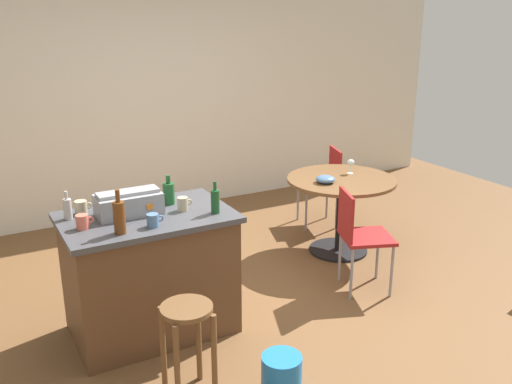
{
  "coord_description": "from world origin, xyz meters",
  "views": [
    {
      "loc": [
        -2.05,
        -3.54,
        2.26
      ],
      "look_at": [
        0.04,
        0.25,
        0.86
      ],
      "focal_mm": 39.33,
      "sensor_mm": 36.0,
      "label": 1
    }
  ],
  "objects_px": {
    "dining_table": "(341,196)",
    "cup_0": "(153,220)",
    "cup_1": "(81,207)",
    "folding_chair_far": "(359,232)",
    "toolbox": "(129,203)",
    "bottle_0": "(68,208)",
    "folding_chair_near": "(324,181)",
    "bottle_2": "(215,201)",
    "bottle_1": "(169,193)",
    "serving_bowl": "(325,179)",
    "kitchen_island": "(150,273)",
    "wine_glass": "(351,163)",
    "bottle_3": "(119,217)",
    "cup_2": "(183,204)",
    "wooden_stool": "(187,332)",
    "cup_3": "(83,222)",
    "plastic_bucket": "(282,374)"
  },
  "relations": [
    {
      "from": "plastic_bucket",
      "to": "cup_3",
      "type": "bearing_deg",
      "value": 131.88
    },
    {
      "from": "cup_1",
      "to": "serving_bowl",
      "type": "xyz_separation_m",
      "value": [
        2.24,
        0.21,
        -0.17
      ]
    },
    {
      "from": "cup_0",
      "to": "wine_glass",
      "type": "height_order",
      "value": "cup_0"
    },
    {
      "from": "cup_0",
      "to": "cup_2",
      "type": "relative_size",
      "value": 1.04
    },
    {
      "from": "folding_chair_near",
      "to": "toolbox",
      "type": "xyz_separation_m",
      "value": [
        -2.47,
        -1.11,
        0.49
      ]
    },
    {
      "from": "toolbox",
      "to": "cup_2",
      "type": "height_order",
      "value": "toolbox"
    },
    {
      "from": "wooden_stool",
      "to": "toolbox",
      "type": "xyz_separation_m",
      "value": [
        -0.05,
        0.9,
        0.55
      ]
    },
    {
      "from": "toolbox",
      "to": "bottle_0",
      "type": "relative_size",
      "value": 2.24
    },
    {
      "from": "kitchen_island",
      "to": "serving_bowl",
      "type": "xyz_separation_m",
      "value": [
        1.85,
        0.44,
        0.33
      ]
    },
    {
      "from": "folding_chair_far",
      "to": "bottle_1",
      "type": "height_order",
      "value": "bottle_1"
    },
    {
      "from": "toolbox",
      "to": "cup_0",
      "type": "distance_m",
      "value": 0.31
    },
    {
      "from": "cup_1",
      "to": "folding_chair_far",
      "type": "bearing_deg",
      "value": -12.32
    },
    {
      "from": "folding_chair_near",
      "to": "cup_1",
      "type": "relative_size",
      "value": 6.97
    },
    {
      "from": "toolbox",
      "to": "folding_chair_far",
      "type": "bearing_deg",
      "value": -9.03
    },
    {
      "from": "bottle_3",
      "to": "toolbox",
      "type": "bearing_deg",
      "value": 64.1
    },
    {
      "from": "wine_glass",
      "to": "bottle_2",
      "type": "bearing_deg",
      "value": -156.74
    },
    {
      "from": "bottle_3",
      "to": "bottle_1",
      "type": "bearing_deg",
      "value": 39.58
    },
    {
      "from": "cup_2",
      "to": "cup_3",
      "type": "bearing_deg",
      "value": -179.27
    },
    {
      "from": "bottle_2",
      "to": "serving_bowl",
      "type": "distance_m",
      "value": 1.56
    },
    {
      "from": "cup_2",
      "to": "cup_3",
      "type": "height_order",
      "value": "cup_2"
    },
    {
      "from": "bottle_2",
      "to": "cup_1",
      "type": "xyz_separation_m",
      "value": [
        -0.83,
        0.43,
        -0.04
      ]
    },
    {
      "from": "bottle_0",
      "to": "cup_3",
      "type": "relative_size",
      "value": 1.69
    },
    {
      "from": "folding_chair_near",
      "to": "serving_bowl",
      "type": "bearing_deg",
      "value": -125.35
    },
    {
      "from": "toolbox",
      "to": "wine_glass",
      "type": "distance_m",
      "value": 2.4
    },
    {
      "from": "folding_chair_near",
      "to": "bottle_1",
      "type": "xyz_separation_m",
      "value": [
        -2.15,
        -1.03,
        0.49
      ]
    },
    {
      "from": "bottle_1",
      "to": "serving_bowl",
      "type": "bearing_deg",
      "value": 10.4
    },
    {
      "from": "wooden_stool",
      "to": "cup_2",
      "type": "xyz_separation_m",
      "value": [
        0.31,
        0.79,
        0.51
      ]
    },
    {
      "from": "folding_chair_near",
      "to": "bottle_2",
      "type": "height_order",
      "value": "bottle_2"
    },
    {
      "from": "bottle_1",
      "to": "bottle_2",
      "type": "relative_size",
      "value": 0.94
    },
    {
      "from": "bottle_0",
      "to": "wine_glass",
      "type": "relative_size",
      "value": 1.39
    },
    {
      "from": "bottle_0",
      "to": "bottle_2",
      "type": "distance_m",
      "value": 1.0
    },
    {
      "from": "bottle_0",
      "to": "cup_1",
      "type": "distance_m",
      "value": 0.12
    },
    {
      "from": "wooden_stool",
      "to": "wine_glass",
      "type": "height_order",
      "value": "wine_glass"
    },
    {
      "from": "toolbox",
      "to": "serving_bowl",
      "type": "bearing_deg",
      "value": 10.97
    },
    {
      "from": "dining_table",
      "to": "cup_0",
      "type": "xyz_separation_m",
      "value": [
        -2.1,
        -0.73,
        0.38
      ]
    },
    {
      "from": "folding_chair_near",
      "to": "cup_3",
      "type": "distance_m",
      "value": 3.1
    },
    {
      "from": "folding_chair_far",
      "to": "kitchen_island",
      "type": "bearing_deg",
      "value": 172.62
    },
    {
      "from": "folding_chair_near",
      "to": "folding_chair_far",
      "type": "height_order",
      "value": "folding_chair_far"
    },
    {
      "from": "dining_table",
      "to": "bottle_2",
      "type": "distance_m",
      "value": 1.82
    },
    {
      "from": "folding_chair_near",
      "to": "cup_2",
      "type": "relative_size",
      "value": 7.62
    },
    {
      "from": "cup_2",
      "to": "plastic_bucket",
      "type": "xyz_separation_m",
      "value": [
        0.21,
        -1.02,
        -0.84
      ]
    },
    {
      "from": "toolbox",
      "to": "bottle_3",
      "type": "height_order",
      "value": "bottle_3"
    },
    {
      "from": "kitchen_island",
      "to": "plastic_bucket",
      "type": "height_order",
      "value": "kitchen_island"
    },
    {
      "from": "folding_chair_far",
      "to": "bottle_3",
      "type": "bearing_deg",
      "value": -179.29
    },
    {
      "from": "folding_chair_near",
      "to": "wooden_stool",
      "type": "bearing_deg",
      "value": -140.29
    },
    {
      "from": "wooden_stool",
      "to": "bottle_1",
      "type": "relative_size",
      "value": 2.83
    },
    {
      "from": "bottle_0",
      "to": "cup_2",
      "type": "distance_m",
      "value": 0.78
    },
    {
      "from": "kitchen_island",
      "to": "bottle_0",
      "type": "distance_m",
      "value": 0.74
    },
    {
      "from": "folding_chair_far",
      "to": "wine_glass",
      "type": "xyz_separation_m",
      "value": [
        0.52,
        0.8,
        0.34
      ]
    },
    {
      "from": "toolbox",
      "to": "bottle_0",
      "type": "bearing_deg",
      "value": 164.24
    }
  ]
}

